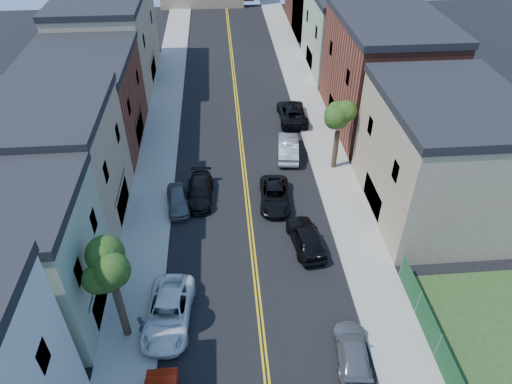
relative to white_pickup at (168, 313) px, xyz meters
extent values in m
cube|color=gray|center=(-2.40, 25.25, -0.73)|extent=(3.20, 100.00, 0.15)
cube|color=gray|center=(13.40, 25.25, -0.73)|extent=(3.20, 100.00, 0.15)
cube|color=gray|center=(-0.65, 25.25, -0.73)|extent=(0.30, 100.00, 0.15)
cube|color=gray|center=(11.65, 25.25, -0.73)|extent=(0.30, 100.00, 0.15)
cube|color=gray|center=(-8.50, 1.25, 3.45)|extent=(9.00, 8.00, 8.50)
cube|color=#998466|center=(-8.50, 10.25, 3.70)|extent=(9.00, 10.00, 9.00)
cube|color=brown|center=(-8.50, 21.25, 3.20)|extent=(9.00, 12.00, 8.00)
cube|color=#998466|center=(-8.50, 35.25, 3.95)|extent=(9.00, 16.00, 9.50)
cube|color=#998466|center=(19.50, 9.25, 3.70)|extent=(9.00, 12.00, 9.00)
cube|color=brown|center=(19.50, 23.25, 4.20)|extent=(9.00, 14.00, 10.00)
cube|color=gray|center=(19.50, 37.25, 3.45)|extent=(9.00, 12.00, 8.50)
cube|color=#143F1E|center=(15.00, -5.25, 0.30)|extent=(0.04, 15.00, 1.90)
cylinder|color=#312318|center=(-2.40, -0.75, 1.33)|extent=(0.44, 0.44, 3.96)
sphere|color=#19350E|center=(-2.40, -0.75, 5.65)|extent=(5.20, 5.20, 5.20)
sphere|color=#19350E|center=(-1.88, -1.14, 6.69)|extent=(3.90, 3.90, 3.90)
sphere|color=#19350E|center=(-2.92, -0.23, 5.13)|extent=(3.64, 3.64, 3.64)
cylinder|color=#312318|center=(13.40, 15.25, 1.11)|extent=(0.44, 0.44, 3.52)
sphere|color=#19350E|center=(13.40, 15.25, 4.85)|extent=(4.40, 4.40, 4.40)
sphere|color=#19350E|center=(13.84, 14.92, 5.73)|extent=(3.30, 3.30, 3.30)
sphere|color=#19350E|center=(12.96, 15.69, 4.41)|extent=(3.08, 3.08, 3.08)
imported|color=white|center=(0.00, 0.00, 0.00)|extent=(3.19, 5.98, 1.60)
imported|color=#515458|center=(0.00, 10.89, -0.10)|extent=(2.14, 4.28, 1.40)
imported|color=black|center=(1.70, 11.86, -0.08)|extent=(2.30, 5.05, 1.43)
imported|color=slate|center=(10.37, -3.37, -0.16)|extent=(2.30, 4.60, 1.28)
imported|color=black|center=(9.30, 5.73, 0.03)|extent=(2.56, 5.07, 1.66)
imported|color=#B7BAC0|center=(9.67, 17.62, 0.05)|extent=(2.39, 5.31, 1.69)
imported|color=black|center=(11.00, 24.24, 0.01)|extent=(2.75, 5.88, 1.63)
imported|color=black|center=(7.65, 10.83, -0.10)|extent=(2.68, 5.20, 1.40)
imported|color=#282830|center=(-1.43, -0.94, 0.15)|extent=(0.45, 0.62, 1.59)
camera|label=1|loc=(3.79, -17.74, 22.62)|focal=32.43mm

